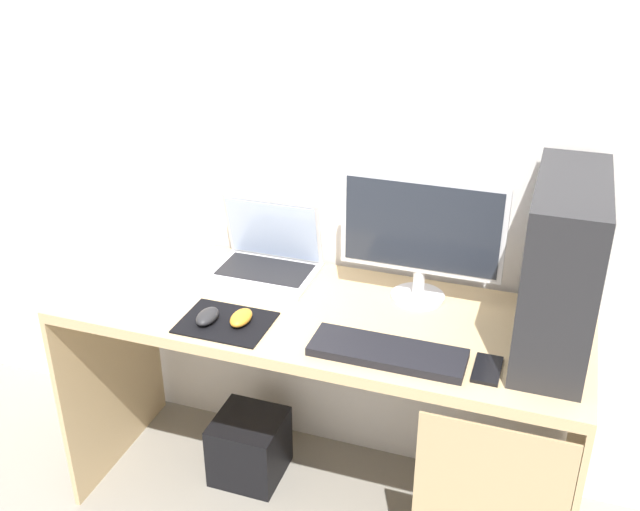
% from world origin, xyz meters
% --- Properties ---
extents(ground_plane, '(8.00, 8.00, 0.00)m').
position_xyz_m(ground_plane, '(0.00, 0.00, 0.00)').
color(ground_plane, gray).
extents(wall_back, '(4.00, 0.05, 2.60)m').
position_xyz_m(wall_back, '(0.00, 0.33, 1.30)').
color(wall_back, silver).
rests_on(wall_back, ground_plane).
extents(desk, '(1.58, 0.58, 0.77)m').
position_xyz_m(desk, '(0.02, -0.01, 0.62)').
color(desk, tan).
rests_on(desk, ground_plane).
extents(pc_tower, '(0.18, 0.49, 0.48)m').
position_xyz_m(pc_tower, '(0.66, 0.03, 1.00)').
color(pc_tower, '#232326').
rests_on(pc_tower, desk).
extents(monitor, '(0.49, 0.16, 0.39)m').
position_xyz_m(monitor, '(0.26, 0.15, 0.98)').
color(monitor, silver).
rests_on(monitor, desk).
extents(laptop, '(0.33, 0.25, 0.24)m').
position_xyz_m(laptop, '(-0.25, 0.18, 0.81)').
color(laptop, silver).
rests_on(laptop, desk).
extents(keyboard, '(0.42, 0.14, 0.02)m').
position_xyz_m(keyboard, '(0.25, -0.17, 0.78)').
color(keyboard, black).
rests_on(keyboard, desk).
extents(mousepad, '(0.26, 0.20, 0.00)m').
position_xyz_m(mousepad, '(-0.23, -0.16, 0.77)').
color(mousepad, black).
rests_on(mousepad, desk).
extents(mouse_left, '(0.06, 0.10, 0.03)m').
position_xyz_m(mouse_left, '(-0.19, -0.15, 0.79)').
color(mouse_left, orange).
rests_on(mouse_left, mousepad).
extents(mouse_right, '(0.06, 0.10, 0.03)m').
position_xyz_m(mouse_right, '(-0.28, -0.18, 0.79)').
color(mouse_right, '#232326').
rests_on(mouse_right, mousepad).
extents(cell_phone, '(0.07, 0.13, 0.01)m').
position_xyz_m(cell_phone, '(0.51, -0.15, 0.77)').
color(cell_phone, black).
rests_on(cell_phone, desk).
extents(subwoofer, '(0.24, 0.24, 0.24)m').
position_xyz_m(subwoofer, '(-0.28, 0.05, 0.12)').
color(subwoofer, black).
rests_on(subwoofer, ground_plane).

